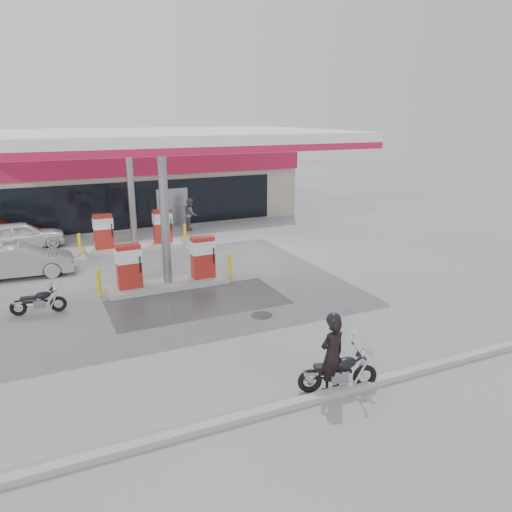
{
  "coord_description": "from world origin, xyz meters",
  "views": [
    {
      "loc": [
        -4.45,
        -15.48,
        6.29
      ],
      "look_at": [
        3.0,
        0.6,
        1.2
      ],
      "focal_mm": 35.0,
      "sensor_mm": 36.0,
      "label": 1
    }
  ],
  "objects_px": {
    "hatchback_silver": "(21,261)",
    "biker_main": "(332,355)",
    "pump_island_near": "(167,269)",
    "parked_car_right": "(235,205)",
    "pump_island_far": "(134,234)",
    "main_motorcycle": "(339,373)",
    "attendant": "(191,214)",
    "parked_motorcycle": "(39,302)",
    "sedan_white": "(21,235)"
  },
  "relations": [
    {
      "from": "hatchback_silver",
      "to": "biker_main",
      "type": "bearing_deg",
      "value": -148.29
    },
    {
      "from": "pump_island_near",
      "to": "hatchback_silver",
      "type": "xyz_separation_m",
      "value": [
        -4.97,
        3.6,
        -0.05
      ]
    },
    {
      "from": "parked_car_right",
      "to": "pump_island_near",
      "type": "bearing_deg",
      "value": 156.25
    },
    {
      "from": "pump_island_near",
      "to": "pump_island_far",
      "type": "bearing_deg",
      "value": 90.0
    },
    {
      "from": "pump_island_far",
      "to": "hatchback_silver",
      "type": "xyz_separation_m",
      "value": [
        -4.97,
        -2.4,
        -0.05
      ]
    },
    {
      "from": "main_motorcycle",
      "to": "attendant",
      "type": "bearing_deg",
      "value": 98.73
    },
    {
      "from": "parked_motorcycle",
      "to": "hatchback_silver",
      "type": "bearing_deg",
      "value": 103.99
    },
    {
      "from": "biker_main",
      "to": "attendant",
      "type": "relative_size",
      "value": 1.04
    },
    {
      "from": "pump_island_near",
      "to": "parked_car_right",
      "type": "xyz_separation_m",
      "value": [
        7.71,
        12.0,
        -0.13
      ]
    },
    {
      "from": "pump_island_near",
      "to": "pump_island_far",
      "type": "xyz_separation_m",
      "value": [
        0.0,
        6.0,
        0.0
      ]
    },
    {
      "from": "sedan_white",
      "to": "parked_motorcycle",
      "type": "bearing_deg",
      "value": 175.63
    },
    {
      "from": "pump_island_far",
      "to": "hatchback_silver",
      "type": "distance_m",
      "value": 5.52
    },
    {
      "from": "main_motorcycle",
      "to": "parked_motorcycle",
      "type": "xyz_separation_m",
      "value": [
        -6.2,
        8.01,
        -0.04
      ]
    },
    {
      "from": "sedan_white",
      "to": "attendant",
      "type": "bearing_deg",
      "value": -93.21
    },
    {
      "from": "pump_island_far",
      "to": "biker_main",
      "type": "height_order",
      "value": "biker_main"
    },
    {
      "from": "main_motorcycle",
      "to": "hatchback_silver",
      "type": "bearing_deg",
      "value": 133.52
    },
    {
      "from": "pump_island_far",
      "to": "pump_island_near",
      "type": "bearing_deg",
      "value": -90.0
    },
    {
      "from": "biker_main",
      "to": "parked_motorcycle",
      "type": "xyz_separation_m",
      "value": [
        -6.01,
        7.96,
        -0.53
      ]
    },
    {
      "from": "main_motorcycle",
      "to": "parked_car_right",
      "type": "height_order",
      "value": "parked_car_right"
    },
    {
      "from": "pump_island_near",
      "to": "parked_motorcycle",
      "type": "bearing_deg",
      "value": -169.86
    },
    {
      "from": "parked_car_right",
      "to": "pump_island_far",
      "type": "bearing_deg",
      "value": 136.86
    },
    {
      "from": "parked_car_right",
      "to": "sedan_white",
      "type": "bearing_deg",
      "value": 115.71
    },
    {
      "from": "biker_main",
      "to": "hatchback_silver",
      "type": "relative_size",
      "value": 0.46
    },
    {
      "from": "main_motorcycle",
      "to": "parked_motorcycle",
      "type": "bearing_deg",
      "value": 142.96
    },
    {
      "from": "sedan_white",
      "to": "attendant",
      "type": "height_order",
      "value": "attendant"
    },
    {
      "from": "hatchback_silver",
      "to": "sedan_white",
      "type": "bearing_deg",
      "value": 3.48
    },
    {
      "from": "pump_island_near",
      "to": "pump_island_far",
      "type": "distance_m",
      "value": 6.0
    },
    {
      "from": "attendant",
      "to": "parked_car_right",
      "type": "xyz_separation_m",
      "value": [
        4.0,
        3.2,
        -0.31
      ]
    },
    {
      "from": "parked_motorcycle",
      "to": "sedan_white",
      "type": "xyz_separation_m",
      "value": [
        -0.44,
        9.0,
        0.28
      ]
    },
    {
      "from": "pump_island_far",
      "to": "parked_motorcycle",
      "type": "xyz_separation_m",
      "value": [
        -4.48,
        -6.8,
        -0.31
      ]
    },
    {
      "from": "main_motorcycle",
      "to": "parked_motorcycle",
      "type": "distance_m",
      "value": 10.13
    },
    {
      "from": "attendant",
      "to": "hatchback_silver",
      "type": "relative_size",
      "value": 0.44
    },
    {
      "from": "attendant",
      "to": "main_motorcycle",
      "type": "bearing_deg",
      "value": -167.47
    },
    {
      "from": "parked_motorcycle",
      "to": "sedan_white",
      "type": "distance_m",
      "value": 9.02
    },
    {
      "from": "pump_island_far",
      "to": "attendant",
      "type": "xyz_separation_m",
      "value": [
        3.71,
        2.8,
        0.18
      ]
    },
    {
      "from": "pump_island_far",
      "to": "parked_motorcycle",
      "type": "bearing_deg",
      "value": -123.4
    },
    {
      "from": "parked_motorcycle",
      "to": "sedan_white",
      "type": "height_order",
      "value": "sedan_white"
    },
    {
      "from": "pump_island_near",
      "to": "parked_motorcycle",
      "type": "distance_m",
      "value": 4.57
    },
    {
      "from": "sedan_white",
      "to": "attendant",
      "type": "distance_m",
      "value": 8.66
    },
    {
      "from": "sedan_white",
      "to": "parked_car_right",
      "type": "height_order",
      "value": "sedan_white"
    },
    {
      "from": "hatchback_silver",
      "to": "main_motorcycle",
      "type": "bearing_deg",
      "value": -147.71
    },
    {
      "from": "biker_main",
      "to": "parked_motorcycle",
      "type": "relative_size",
      "value": 1.06
    },
    {
      "from": "attendant",
      "to": "hatchback_silver",
      "type": "bearing_deg",
      "value": 139.92
    },
    {
      "from": "hatchback_silver",
      "to": "parked_car_right",
      "type": "relative_size",
      "value": 0.95
    },
    {
      "from": "pump_island_near",
      "to": "parked_car_right",
      "type": "bearing_deg",
      "value": 57.26
    },
    {
      "from": "biker_main",
      "to": "parked_motorcycle",
      "type": "bearing_deg",
      "value": -61.02
    },
    {
      "from": "hatchback_silver",
      "to": "parked_car_right",
      "type": "height_order",
      "value": "hatchback_silver"
    },
    {
      "from": "biker_main",
      "to": "attendant",
      "type": "height_order",
      "value": "biker_main"
    },
    {
      "from": "biker_main",
      "to": "hatchback_silver",
      "type": "bearing_deg",
      "value": -70.37
    },
    {
      "from": "main_motorcycle",
      "to": "attendant",
      "type": "distance_m",
      "value": 17.73
    }
  ]
}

